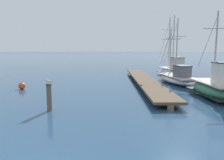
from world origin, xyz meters
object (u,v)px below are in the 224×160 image
(fishing_boat_1, at_px, (215,88))
(perched_seagull, at_px, (48,81))
(fishing_boat_0, at_px, (173,70))
(mooring_buoy, at_px, (21,86))
(fishing_boat_2, at_px, (177,78))
(mooring_piling, at_px, (49,97))

(fishing_boat_1, height_order, perched_seagull, fishing_boat_1)
(fishing_boat_0, distance_m, mooring_buoy, 16.83)
(fishing_boat_2, bearing_deg, mooring_buoy, -168.02)
(mooring_buoy, bearing_deg, fishing_boat_0, 30.32)
(fishing_boat_1, xyz_separation_m, fishing_boat_2, (-0.79, 5.78, -0.11))
(perched_seagull, bearing_deg, mooring_buoy, 123.12)
(mooring_piling, bearing_deg, mooring_buoy, 123.07)
(mooring_piling, relative_size, mooring_buoy, 2.28)
(fishing_boat_0, xyz_separation_m, fishing_boat_1, (-0.45, -11.46, -0.01))
(fishing_boat_0, bearing_deg, mooring_piling, -126.17)
(fishing_boat_0, distance_m, fishing_boat_1, 11.47)
(fishing_boat_2, relative_size, mooring_piling, 4.90)
(fishing_boat_2, bearing_deg, fishing_boat_1, -82.25)
(fishing_boat_1, distance_m, fishing_boat_2, 5.84)
(fishing_boat_1, relative_size, mooring_piling, 3.96)
(fishing_boat_0, distance_m, perched_seagull, 17.99)
(fishing_boat_0, bearing_deg, perched_seagull, -126.16)
(fishing_boat_0, height_order, fishing_boat_2, fishing_boat_0)
(fishing_boat_0, xyz_separation_m, perched_seagull, (-10.60, -14.50, 0.91))
(mooring_piling, bearing_deg, fishing_boat_2, 43.33)
(perched_seagull, height_order, mooring_buoy, perched_seagull)
(mooring_piling, bearing_deg, perched_seagull, 12.67)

